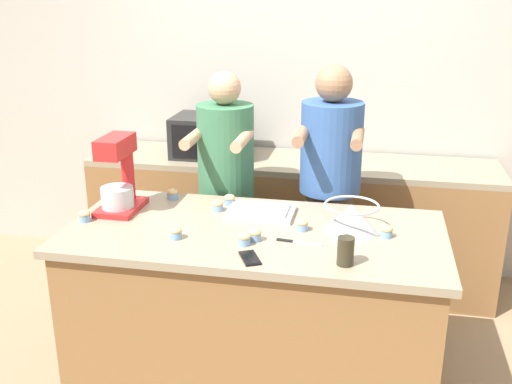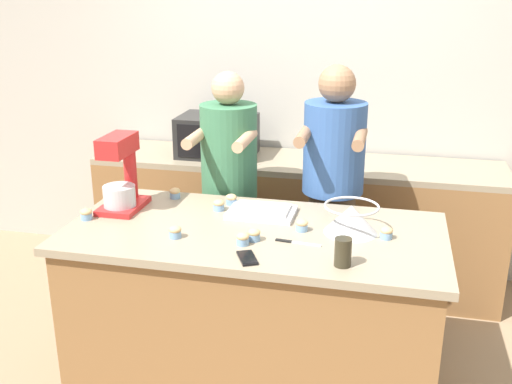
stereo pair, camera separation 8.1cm
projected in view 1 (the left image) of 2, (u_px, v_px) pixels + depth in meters
ground_plane at (254, 384)px, 3.24m from camera, size 16.00×16.00×0.00m
back_wall at (299, 88)px, 4.31m from camera, size 10.00×0.06×2.70m
island_counter at (254, 310)px, 3.09m from camera, size 1.86×0.90×0.91m
back_counter at (290, 221)px, 4.28m from camera, size 2.80×0.60×0.91m
person_left at (226, 197)px, 3.63m from camera, size 0.35×0.51×1.59m
person_right at (329, 200)px, 3.51m from camera, size 0.36×0.52×1.64m
stand_mixer at (119, 178)px, 3.14m from camera, size 0.20×0.30×0.41m
mixing_bowl at (351, 217)px, 2.90m from camera, size 0.27×0.27×0.14m
baking_tray at (261, 211)px, 3.13m from camera, size 0.35×0.25×0.04m
microwave_oven at (212, 136)px, 4.19m from camera, size 0.53×0.38×0.28m
cell_phone at (250, 258)px, 2.63m from camera, size 0.13×0.16×0.01m
drinking_glass at (346, 251)px, 2.56m from camera, size 0.07×0.07×0.13m
knife at (296, 242)px, 2.80m from camera, size 0.22×0.04×0.01m
cupcake_0 at (244, 239)px, 2.76m from camera, size 0.06×0.06×0.06m
cupcake_1 at (386, 231)px, 2.85m from camera, size 0.06×0.06×0.06m
cupcake_2 at (217, 205)px, 3.18m from camera, size 0.06×0.06×0.06m
cupcake_3 at (255, 235)px, 2.81m from camera, size 0.06×0.06×0.06m
cupcake_4 at (172, 194)px, 3.36m from camera, size 0.06×0.06×0.06m
cupcake_5 at (230, 200)px, 3.27m from camera, size 0.06×0.06×0.06m
cupcake_6 at (176, 233)px, 2.83m from camera, size 0.06×0.06×0.06m
cupcake_7 at (84, 216)px, 3.04m from camera, size 0.06×0.06×0.06m
cupcake_8 at (302, 224)px, 2.93m from camera, size 0.06×0.06×0.06m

